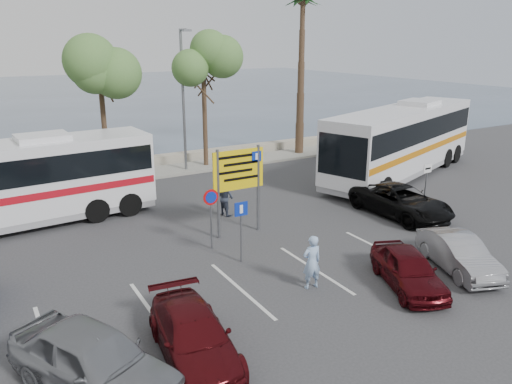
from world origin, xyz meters
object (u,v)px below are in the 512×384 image
direction_sign (239,176)px  pedestrian_near (312,262)px  car_maroon (194,336)px  pedestrian_far (225,197)px  car_red (408,269)px  car_silver_b (459,254)px  coach_bus_left (0,189)px  suv_black (401,201)px  street_lamp_right (184,94)px  coach_bus_right (402,143)px  car_silver_a (94,360)px

direction_sign → pedestrian_near: (-0.20, -5.20, -1.54)m
car_maroon → pedestrian_far: (5.45, 9.04, 0.23)m
car_red → car_silver_b: size_ratio=0.97×
coach_bus_left → car_maroon: coach_bus_left is taller
suv_black → pedestrian_far: bearing=148.0°
direction_sign → suv_black: size_ratio=0.73×
street_lamp_right → direction_sign: size_ratio=2.23×
direction_sign → car_silver_b: size_ratio=0.97×
car_silver_b → pedestrian_far: 10.02m
car_red → pedestrian_near: pedestrian_near is taller
car_red → car_silver_b: (2.40, 0.00, -0.00)m
street_lamp_right → car_maroon: 18.78m
suv_black → car_silver_b: suv_black is taller
direction_sign → coach_bus_left: bearing=147.3°
car_red → pedestrian_far: pedestrian_far is taller
coach_bus_right → car_silver_a: size_ratio=3.03×
car_maroon → street_lamp_right: bearing=75.1°
coach_bus_right → pedestrian_near: bearing=-145.9°
coach_bus_left → pedestrian_far: coach_bus_left is taller
street_lamp_right → pedestrian_far: size_ratio=4.85×
car_red → car_silver_a: bearing=-157.7°
coach_bus_left → car_red: coach_bus_left is taller
coach_bus_left → pedestrian_near: bearing=-52.6°
street_lamp_right → pedestrian_near: bearing=-98.0°
street_lamp_right → direction_sign: 10.73m
direction_sign → car_red: bearing=-69.6°
coach_bus_left → suv_black: bearing=-24.2°
car_silver_a → suv_black: car_silver_a is taller
coach_bus_right → car_silver_b: bearing=-126.8°
car_silver_a → pedestrian_near: pedestrian_near is taller
car_silver_a → suv_black: 15.40m
car_red → suv_black: size_ratio=0.74×
coach_bus_left → suv_black: 17.00m
car_maroon → car_silver_b: car_silver_b is taller
street_lamp_right → car_silver_b: street_lamp_right is taller
direction_sign → coach_bus_left: (-8.17, 5.26, -0.65)m
coach_bus_right → coach_bus_left: bearing=174.6°
street_lamp_right → car_maroon: size_ratio=1.96×
car_maroon → coach_bus_left: bearing=112.5°
street_lamp_right → coach_bus_left: size_ratio=0.64×
pedestrian_far → car_silver_a: bearing=124.0°
street_lamp_right → car_maroon: street_lamp_right is taller
car_silver_a → pedestrian_far: bearing=21.9°
coach_bus_right → pedestrian_far: coach_bus_right is taller
coach_bus_right → pedestrian_far: size_ratio=8.20×
car_maroon → suv_black: bearing=29.4°
coach_bus_right → car_silver_a: coach_bus_right is taller
coach_bus_right → pedestrian_near: coach_bus_right is taller
direction_sign → car_red: 7.37m
direction_sign → car_maroon: 8.48m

